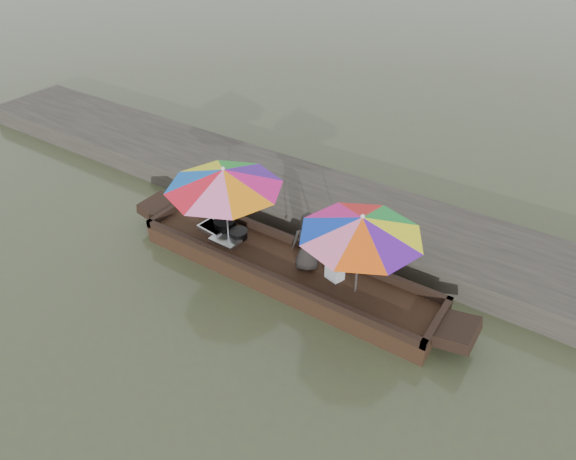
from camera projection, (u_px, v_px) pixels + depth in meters
The scene contains 11 objects.
water at pixel (285, 277), 9.47m from camera, with size 80.00×80.00×0.00m, color #434D2E.
dock at pixel (343, 211), 10.82m from camera, with size 22.00×2.20×0.50m, color #2D2B26.
boat_hull at pixel (285, 269), 9.37m from camera, with size 5.79×1.20×0.35m, color black.
cooking_pot at pixel (225, 225), 10.02m from camera, with size 0.43×0.43×0.23m, color black.
tray_crayfish at pixel (214, 228), 10.06m from camera, with size 0.56×0.39×0.09m, color silver.
tray_scallop at pixel (226, 240), 9.77m from camera, with size 0.56×0.39×0.06m, color silver.
charcoal_grill at pixel (239, 234), 9.83m from camera, with size 0.33×0.33×0.15m, color black.
supply_bag at pixel (335, 272), 8.83m from camera, with size 0.28×0.22×0.26m, color silver.
vendor at pixel (307, 242), 8.83m from camera, with size 0.55×0.36×1.13m, color black.
umbrella_bow at pixel (226, 204), 9.41m from camera, with size 2.16×2.16×1.55m, color #E5147B, non-canonical shape.
umbrella_stern at pixel (359, 255), 8.18m from camera, with size 2.00×2.00×1.55m, color #FFF814, non-canonical shape.
Camera 1 is at (4.04, -5.99, 6.18)m, focal length 32.00 mm.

